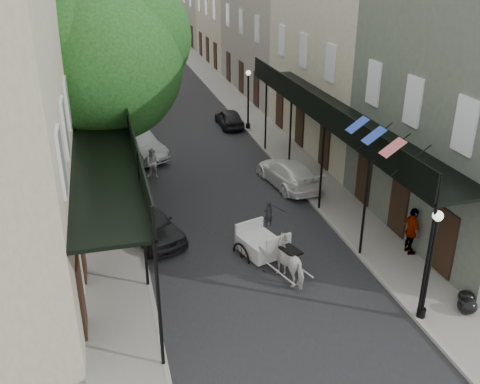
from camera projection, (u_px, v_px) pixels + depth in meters
ground at (277, 303)px, 17.65m from camera, size 140.00×140.00×0.00m
road at (180, 126)px, 35.21m from camera, size 8.00×90.00×0.01m
sidewalk_left at (102, 131)px, 34.01m from camera, size 2.20×90.00×0.12m
sidewalk_right at (253, 119)px, 36.37m from camera, size 2.20×90.00×0.12m
building_row_left at (41, 28)px, 39.79m from camera, size 5.00×80.00×10.50m
building_row_right at (261, 21)px, 43.84m from camera, size 5.00×80.00×10.50m
gallery_left at (107, 133)px, 20.97m from camera, size 2.20×18.05×4.88m
gallery_right at (333, 115)px, 23.22m from camera, size 2.20×18.05×4.88m
tree_near at (112, 55)px, 22.90m from camera, size 7.31×6.80×9.63m
tree_far at (102, 28)px, 35.46m from camera, size 6.45×6.00×8.61m
lamppost_right_near at (430, 264)px, 16.00m from camera, size 0.32×0.32×3.71m
lamppost_left at (131, 188)px, 21.10m from camera, size 0.32×0.32×3.71m
lamppost_right_far at (248, 99)px, 33.57m from camera, size 0.32×0.32×3.71m
horse at (292, 261)px, 18.63m from camera, size 1.28×1.90×1.47m
carriage at (255, 229)px, 20.31m from camera, size 1.93×2.44×2.47m
pedestrian_walking at (153, 163)px, 26.96m from camera, size 0.94×0.85×1.58m
pedestrian_sidewalk_left at (115, 126)px, 32.21m from camera, size 1.17×1.06×1.57m
pedestrian_sidewalk_right at (412, 231)px, 19.92m from camera, size 0.59×1.15×1.88m
car_left_near at (148, 223)px, 21.28m from camera, size 3.05×4.34×1.37m
car_left_mid at (137, 144)px, 29.63m from camera, size 3.30×4.79×1.50m
car_left_far at (114, 78)px, 45.12m from camera, size 3.30×5.02×1.28m
car_right_near at (288, 173)px, 26.13m from camera, size 2.38×4.65×1.29m
car_right_far at (229, 118)px, 34.82m from camera, size 1.39×3.45×1.17m
trash_bags at (467, 302)px, 17.06m from camera, size 0.88×1.03×0.53m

